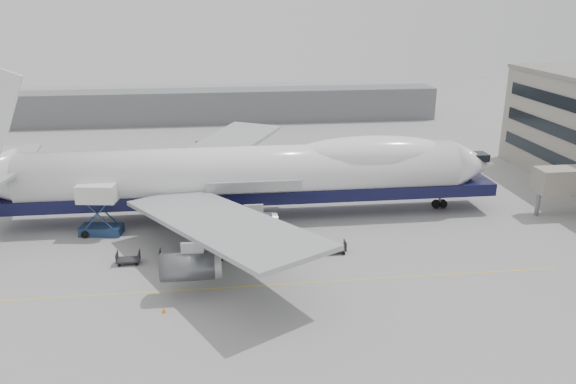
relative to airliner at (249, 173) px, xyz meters
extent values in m
plane|color=gray|center=(-0.64, -12.00, -5.62)|extent=(260.00, 260.00, 0.00)
cube|color=gold|center=(-0.64, -18.00, -5.62)|extent=(60.00, 0.15, 0.01)
cube|color=gray|center=(39.36, -4.00, -1.12)|extent=(9.00, 3.00, 3.00)
cylinder|color=slate|center=(35.36, -4.00, -4.12)|extent=(0.50, 0.50, 3.00)
cube|color=slate|center=(-10.64, 58.00, -2.12)|extent=(110.00, 8.00, 7.00)
cylinder|color=white|center=(-0.64, 0.00, 0.08)|extent=(52.00, 6.40, 6.40)
cube|color=black|center=(0.36, 0.00, -2.48)|extent=(60.00, 5.76, 1.50)
cone|color=white|center=(28.36, 0.00, 0.08)|extent=(6.00, 6.40, 6.40)
ellipsoid|color=white|center=(14.96, 0.00, 1.84)|extent=(20.67, 5.78, 4.56)
cube|color=#9EA0A3|center=(-3.64, -14.28, -0.52)|extent=(20.35, 26.74, 2.26)
cube|color=#9EA0A3|center=(-3.64, 14.28, -0.52)|extent=(20.35, 26.74, 2.26)
cylinder|color=#595B60|center=(-6.64, 19.00, -2.72)|extent=(4.80, 2.60, 2.60)
cylinder|color=#595B60|center=(-0.64, 10.00, -2.72)|extent=(4.80, 2.60, 2.60)
cylinder|color=#595B60|center=(-0.64, -10.00, -2.72)|extent=(4.80, 2.60, 2.60)
cylinder|color=#595B60|center=(-6.64, -19.00, -2.72)|extent=(4.80, 2.60, 2.60)
cylinder|color=slate|center=(24.36, 0.00, -4.37)|extent=(0.36, 0.36, 2.50)
cylinder|color=black|center=(24.36, 0.00, -5.07)|extent=(1.10, 0.45, 1.10)
cylinder|color=slate|center=(-3.64, -3.00, -4.37)|extent=(0.36, 0.36, 2.50)
cylinder|color=black|center=(-3.64, -3.00, -5.07)|extent=(1.10, 0.45, 1.10)
cylinder|color=slate|center=(-3.64, 3.00, -4.37)|extent=(0.36, 0.36, 2.50)
cylinder|color=black|center=(-3.64, 3.00, -5.07)|extent=(1.10, 0.45, 1.10)
cube|color=navy|center=(-17.20, -3.50, -5.12)|extent=(4.91, 2.89, 1.02)
cube|color=silver|center=(-17.20, -3.50, -0.62)|extent=(4.57, 3.02, 2.04)
cube|color=navy|center=(-17.20, -4.52, -2.82)|extent=(3.29, 0.61, 3.66)
cube|color=navy|center=(-17.20, -2.48, -2.82)|extent=(3.29, 0.61, 3.66)
cube|color=slate|center=(-17.20, -2.02, -0.62)|extent=(2.36, 1.43, 0.15)
cylinder|color=black|center=(-18.87, -4.43, -5.21)|extent=(0.83, 0.32, 0.83)
cylinder|color=black|center=(-18.87, -2.57, -5.21)|extent=(0.83, 0.32, 0.83)
cylinder|color=black|center=(-15.54, -4.43, -5.21)|extent=(0.83, 0.32, 0.83)
cylinder|color=black|center=(-15.54, -2.57, -5.21)|extent=(0.83, 0.32, 0.83)
cone|color=orange|center=(-8.68, -21.73, -5.38)|extent=(0.32, 0.32, 0.50)
cube|color=orange|center=(-8.68, -21.73, -5.61)|extent=(0.34, 0.34, 0.03)
cube|color=#2D2D30|center=(-13.06, -11.69, -5.17)|extent=(2.30, 1.35, 0.18)
cube|color=#2D2D30|center=(-14.16, -11.69, -4.77)|extent=(0.08, 1.35, 0.90)
cube|color=#2D2D30|center=(-11.96, -11.69, -4.77)|extent=(0.08, 1.35, 0.90)
cylinder|color=black|center=(-13.91, -12.24, -5.47)|extent=(0.30, 0.12, 0.30)
cylinder|color=black|center=(-13.91, -11.14, -5.47)|extent=(0.30, 0.12, 0.30)
cylinder|color=black|center=(-12.21, -12.24, -5.47)|extent=(0.30, 0.12, 0.30)
cylinder|color=black|center=(-12.21, -11.14, -5.47)|extent=(0.30, 0.12, 0.30)
cube|color=#2D2D30|center=(-8.79, -11.69, -5.17)|extent=(2.30, 1.35, 0.18)
cube|color=#2D2D30|center=(-9.89, -11.69, -4.77)|extent=(0.08, 1.35, 0.90)
cube|color=#2D2D30|center=(-7.69, -11.69, -4.77)|extent=(0.08, 1.35, 0.90)
cylinder|color=black|center=(-9.64, -12.24, -5.47)|extent=(0.30, 0.12, 0.30)
cylinder|color=black|center=(-9.64, -11.14, -5.47)|extent=(0.30, 0.12, 0.30)
cylinder|color=black|center=(-7.94, -12.24, -5.47)|extent=(0.30, 0.12, 0.30)
cylinder|color=black|center=(-7.94, -11.14, -5.47)|extent=(0.30, 0.12, 0.30)
cube|color=#2D2D30|center=(-4.53, -11.69, -5.17)|extent=(2.30, 1.35, 0.18)
cube|color=#2D2D30|center=(-5.63, -11.69, -4.77)|extent=(0.08, 1.35, 0.90)
cube|color=#2D2D30|center=(-3.43, -11.69, -4.77)|extent=(0.08, 1.35, 0.90)
cylinder|color=black|center=(-5.38, -12.24, -5.47)|extent=(0.30, 0.12, 0.30)
cylinder|color=black|center=(-5.38, -11.14, -5.47)|extent=(0.30, 0.12, 0.30)
cylinder|color=black|center=(-3.68, -12.24, -5.47)|extent=(0.30, 0.12, 0.30)
cylinder|color=black|center=(-3.68, -11.14, -5.47)|extent=(0.30, 0.12, 0.30)
cube|color=#2D2D30|center=(-0.26, -11.69, -5.17)|extent=(2.30, 1.35, 0.18)
cube|color=#2D2D30|center=(-1.36, -11.69, -4.77)|extent=(0.08, 1.35, 0.90)
cube|color=#2D2D30|center=(0.84, -11.69, -4.77)|extent=(0.08, 1.35, 0.90)
cylinder|color=black|center=(-1.11, -12.24, -5.47)|extent=(0.30, 0.12, 0.30)
cylinder|color=black|center=(-1.11, -11.14, -5.47)|extent=(0.30, 0.12, 0.30)
cylinder|color=black|center=(0.59, -12.24, -5.47)|extent=(0.30, 0.12, 0.30)
cylinder|color=black|center=(0.59, -11.14, -5.47)|extent=(0.30, 0.12, 0.30)
cube|color=#2D2D30|center=(4.00, -11.69, -5.17)|extent=(2.30, 1.35, 0.18)
cube|color=#2D2D30|center=(2.90, -11.69, -4.77)|extent=(0.08, 1.35, 0.90)
cube|color=#2D2D30|center=(5.10, -11.69, -4.77)|extent=(0.08, 1.35, 0.90)
cylinder|color=black|center=(3.15, -12.24, -5.47)|extent=(0.30, 0.12, 0.30)
cylinder|color=black|center=(3.15, -11.14, -5.47)|extent=(0.30, 0.12, 0.30)
cylinder|color=black|center=(4.85, -12.24, -5.47)|extent=(0.30, 0.12, 0.30)
cylinder|color=black|center=(4.85, -11.14, -5.47)|extent=(0.30, 0.12, 0.30)
cube|color=#2D2D30|center=(8.26, -11.69, -5.17)|extent=(2.30, 1.35, 0.18)
cube|color=#2D2D30|center=(7.16, -11.69, -4.77)|extent=(0.08, 1.35, 0.90)
cube|color=#2D2D30|center=(9.36, -11.69, -4.77)|extent=(0.08, 1.35, 0.90)
cylinder|color=black|center=(7.41, -12.24, -5.47)|extent=(0.30, 0.12, 0.30)
cylinder|color=black|center=(7.41, -11.14, -5.47)|extent=(0.30, 0.12, 0.30)
cylinder|color=black|center=(9.11, -12.24, -5.47)|extent=(0.30, 0.12, 0.30)
cylinder|color=black|center=(9.11, -11.14, -5.47)|extent=(0.30, 0.12, 0.30)
camera|label=1|loc=(-3.27, -64.84, 19.76)|focal=35.00mm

